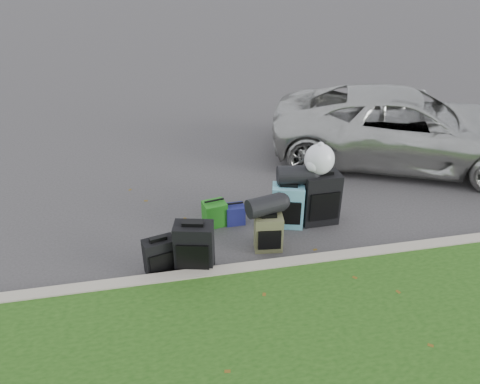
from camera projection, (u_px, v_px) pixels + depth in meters
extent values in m
plane|color=#383535|center=(249.00, 230.00, 6.93)|extent=(120.00, 120.00, 0.00)
cube|color=#9E937F|center=(266.00, 268.00, 6.04)|extent=(120.00, 0.18, 0.15)
imported|color=#B7B7B2|center=(404.00, 127.00, 8.67)|extent=(5.29, 3.92, 1.34)
cube|color=black|center=(160.00, 256.00, 5.98)|extent=(0.44, 0.31, 0.49)
cube|color=black|center=(194.00, 248.00, 5.95)|extent=(0.55, 0.40, 0.71)
cube|color=#47482C|center=(268.00, 233.00, 6.40)|extent=(0.41, 0.28, 0.52)
cube|color=teal|center=(288.00, 206.00, 6.89)|extent=(0.52, 0.39, 0.67)
cube|color=black|center=(320.00, 198.00, 6.94)|extent=(0.55, 0.34, 0.81)
cube|color=#22791B|center=(215.00, 214.00, 6.98)|extent=(0.37, 0.32, 0.37)
cube|color=navy|center=(235.00, 214.00, 7.03)|extent=(0.28, 0.23, 0.30)
cylinder|color=black|center=(265.00, 206.00, 6.27)|extent=(0.55, 0.38, 0.27)
cylinder|color=black|center=(295.00, 175.00, 6.72)|extent=(0.53, 0.34, 0.28)
sphere|color=white|center=(319.00, 159.00, 6.67)|extent=(0.44, 0.44, 0.44)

